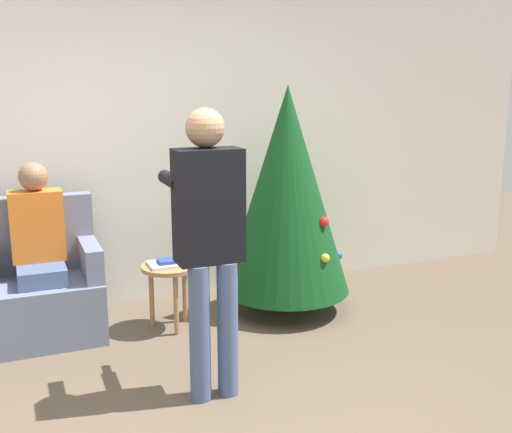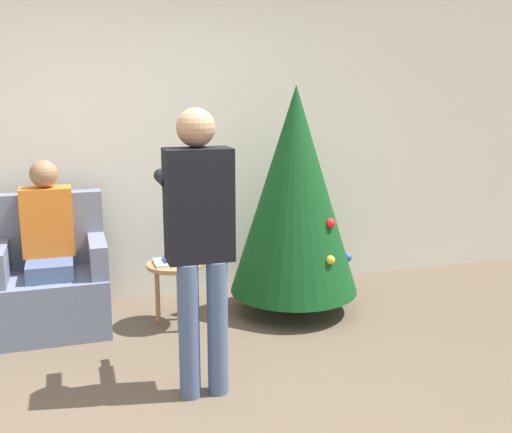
# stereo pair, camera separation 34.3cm
# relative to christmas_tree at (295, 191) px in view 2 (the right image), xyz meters

# --- Properties ---
(wall_back) EXTENTS (8.00, 0.06, 2.70)m
(wall_back) POSITION_rel_christmas_tree_xyz_m (-1.12, 0.72, 0.38)
(wall_back) COLOR silver
(wall_back) RESTS_ON ground_plane
(christmas_tree) EXTENTS (1.01, 1.01, 1.78)m
(christmas_tree) POSITION_rel_christmas_tree_xyz_m (0.00, 0.00, 0.00)
(christmas_tree) COLOR brown
(christmas_tree) RESTS_ON ground_plane
(armchair) EXTENTS (0.79, 0.67, 0.99)m
(armchair) POSITION_rel_christmas_tree_xyz_m (-1.83, 0.20, -0.63)
(armchair) COLOR slate
(armchair) RESTS_ON ground_plane
(person_seated) EXTENTS (0.36, 0.46, 1.25)m
(person_seated) POSITION_rel_christmas_tree_xyz_m (-1.83, 0.18, -0.29)
(person_seated) COLOR #475B84
(person_seated) RESTS_ON ground_plane
(person_standing) EXTENTS (0.39, 0.57, 1.65)m
(person_standing) POSITION_rel_christmas_tree_xyz_m (-0.98, -1.06, 0.01)
(person_standing) COLOR #475B84
(person_standing) RESTS_ON ground_plane
(side_stool) EXTENTS (0.42, 0.42, 0.48)m
(side_stool) POSITION_rel_christmas_tree_xyz_m (-0.95, -0.02, -0.56)
(side_stool) COLOR #A37547
(side_stool) RESTS_ON ground_plane
(laptop) EXTENTS (0.31, 0.22, 0.02)m
(laptop) POSITION_rel_christmas_tree_xyz_m (-0.95, -0.02, -0.48)
(laptop) COLOR silver
(laptop) RESTS_ON side_stool
(book) EXTENTS (0.17, 0.13, 0.02)m
(book) POSITION_rel_christmas_tree_xyz_m (-0.95, -0.02, -0.46)
(book) COLOR navy
(book) RESTS_ON laptop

